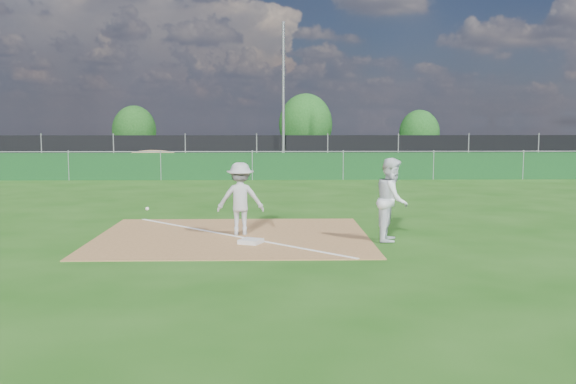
# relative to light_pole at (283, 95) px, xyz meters

# --- Properties ---
(ground) EXTENTS (90.00, 90.00, 0.00)m
(ground) POSITION_rel_light_pole_xyz_m (-1.50, -12.70, -4.00)
(ground) COLOR #1B4D10
(ground) RESTS_ON ground
(infield_dirt) EXTENTS (6.00, 5.00, 0.02)m
(infield_dirt) POSITION_rel_light_pole_xyz_m (-1.50, -21.70, -3.99)
(infield_dirt) COLOR olive
(infield_dirt) RESTS_ON ground
(foul_line) EXTENTS (5.01, 5.01, 0.01)m
(foul_line) POSITION_rel_light_pole_xyz_m (-1.50, -21.70, -3.98)
(foul_line) COLOR white
(foul_line) RESTS_ON infield_dirt
(green_fence) EXTENTS (44.00, 0.05, 1.20)m
(green_fence) POSITION_rel_light_pole_xyz_m (-1.50, -7.70, -3.40)
(green_fence) COLOR #103B17
(green_fence) RESTS_ON ground
(dirt_mound) EXTENTS (3.38, 2.60, 1.17)m
(dirt_mound) POSITION_rel_light_pole_xyz_m (-6.50, -4.20, -3.42)
(dirt_mound) COLOR #9D7C4C
(dirt_mound) RESTS_ON ground
(black_fence) EXTENTS (46.00, 0.04, 1.80)m
(black_fence) POSITION_rel_light_pole_xyz_m (-1.50, 0.30, -3.10)
(black_fence) COLOR black
(black_fence) RESTS_ON ground
(parking_lot) EXTENTS (46.00, 9.00, 0.01)m
(parking_lot) POSITION_rel_light_pole_xyz_m (-1.50, 5.30, -4.00)
(parking_lot) COLOR black
(parking_lot) RESTS_ON ground
(light_pole) EXTENTS (0.16, 0.16, 8.00)m
(light_pole) POSITION_rel_light_pole_xyz_m (0.00, 0.00, 0.00)
(light_pole) COLOR slate
(light_pole) RESTS_ON ground
(first_base) EXTENTS (0.56, 0.56, 0.09)m
(first_base) POSITION_rel_light_pole_xyz_m (-1.07, -22.59, -3.94)
(first_base) COLOR silver
(first_base) RESTS_ON infield_dirt
(play_at_first) EXTENTS (2.67, 0.62, 1.62)m
(play_at_first) POSITION_rel_light_pole_xyz_m (-1.33, -21.52, -3.17)
(play_at_first) COLOR #B8B8BA
(play_at_first) RESTS_ON infield_dirt
(runner) EXTENTS (0.88, 1.01, 1.79)m
(runner) POSITION_rel_light_pole_xyz_m (1.94, -22.28, -3.11)
(runner) COLOR white
(runner) RESTS_ON ground
(car_left) EXTENTS (4.70, 2.97, 1.49)m
(car_left) POSITION_rel_light_pole_xyz_m (-5.69, 3.87, -3.24)
(car_left) COLOR #93959A
(car_left) RESTS_ON parking_lot
(car_mid) EXTENTS (4.25, 2.45, 1.33)m
(car_mid) POSITION_rel_light_pole_xyz_m (-1.69, 4.55, -3.33)
(car_mid) COLOR black
(car_mid) RESTS_ON parking_lot
(car_right) EXTENTS (5.24, 2.92, 1.44)m
(car_right) POSITION_rel_light_pole_xyz_m (4.08, 4.21, -3.27)
(car_right) COLOR black
(car_right) RESTS_ON parking_lot
(tree_left) EXTENTS (3.13, 3.13, 3.71)m
(tree_left) POSITION_rel_light_pole_xyz_m (-10.60, 10.91, -2.09)
(tree_left) COLOR #382316
(tree_left) RESTS_ON ground
(tree_mid) EXTENTS (3.86, 3.86, 4.58)m
(tree_mid) POSITION_rel_light_pole_xyz_m (1.79, 10.79, -1.64)
(tree_mid) COLOR #382316
(tree_mid) RESTS_ON ground
(tree_right) EXTENTS (2.88, 2.88, 3.41)m
(tree_right) POSITION_rel_light_pole_xyz_m (10.00, 10.43, -2.25)
(tree_right) COLOR #382316
(tree_right) RESTS_ON ground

